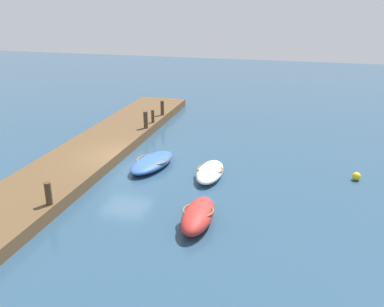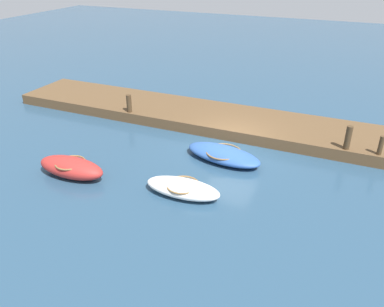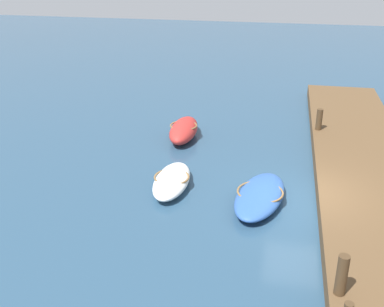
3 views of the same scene
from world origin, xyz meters
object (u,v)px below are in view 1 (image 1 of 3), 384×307
at_px(dinghy_red, 198,215).
at_px(marker_buoy, 356,176).
at_px(mooring_post_mid_west, 153,116).
at_px(mooring_post_mid_east, 146,120).
at_px(rowboat_white, 210,172).
at_px(mooring_post_east, 48,194).
at_px(rowboat_blue, 152,162).
at_px(mooring_post_west, 162,108).

relative_size(dinghy_red, marker_buoy, 7.44).
relative_size(mooring_post_mid_west, mooring_post_mid_east, 0.79).
xyz_separation_m(rowboat_white, mooring_post_mid_east, (-5.50, -5.47, 0.82)).
bearing_deg(mooring_post_east, rowboat_blue, 160.53).
bearing_deg(mooring_post_east, dinghy_red, 98.45).
bearing_deg(mooring_post_west, dinghy_red, 23.91).
relative_size(rowboat_white, marker_buoy, 7.38).
bearing_deg(rowboat_blue, mooring_post_west, -155.14).
xyz_separation_m(mooring_post_mid_east, marker_buoy, (3.99, 12.56, -0.91)).
bearing_deg(dinghy_red, mooring_post_mid_west, -153.38).
bearing_deg(rowboat_blue, rowboat_white, 91.36).
bearing_deg(mooring_post_mid_east, dinghy_red, 30.41).
distance_m(dinghy_red, marker_buoy, 9.09).
bearing_deg(marker_buoy, mooring_post_west, -120.27).
xyz_separation_m(mooring_post_mid_west, mooring_post_east, (12.58, 0.00, 0.05)).
bearing_deg(mooring_post_west, mooring_post_mid_east, 0.00).
bearing_deg(rowboat_white, mooring_post_east, -44.61).
distance_m(mooring_post_east, marker_buoy, 14.53).
xyz_separation_m(rowboat_blue, mooring_post_west, (-8.35, -2.20, 0.79)).
relative_size(mooring_post_west, mooring_post_east, 1.06).
bearing_deg(dinghy_red, rowboat_blue, -144.92).
distance_m(dinghy_red, mooring_post_mid_west, 13.17).
xyz_separation_m(rowboat_white, mooring_post_east, (5.74, -5.47, 0.75)).
bearing_deg(mooring_post_mid_east, mooring_post_mid_west, 180.00).
bearing_deg(marker_buoy, mooring_post_mid_west, -113.00).
relative_size(rowboat_white, mooring_post_mid_east, 2.78).
relative_size(rowboat_blue, rowboat_white, 1.25).
distance_m(mooring_post_west, mooring_post_mid_east, 3.35).
height_order(mooring_post_mid_west, marker_buoy, mooring_post_mid_west).
height_order(dinghy_red, rowboat_blue, dinghy_red).
xyz_separation_m(mooring_post_west, mooring_post_mid_west, (2.00, 0.00, -0.08)).
distance_m(rowboat_white, mooring_post_mid_east, 7.80).
bearing_deg(mooring_post_west, rowboat_white, 31.73).
height_order(dinghy_red, mooring_post_east, mooring_post_east).
xyz_separation_m(rowboat_blue, mooring_post_mid_west, (-6.34, -2.20, 0.71)).
xyz_separation_m(mooring_post_mid_west, mooring_post_mid_east, (1.35, 0.00, 0.12)).
xyz_separation_m(rowboat_white, marker_buoy, (-1.51, 7.09, -0.09)).
relative_size(dinghy_red, rowboat_white, 1.01).
height_order(mooring_post_mid_west, mooring_post_mid_east, mooring_post_mid_east).
distance_m(rowboat_blue, mooring_post_mid_west, 6.75).
relative_size(rowboat_white, mooring_post_east, 3.14).
bearing_deg(mooring_post_mid_west, dinghy_red, 27.45).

